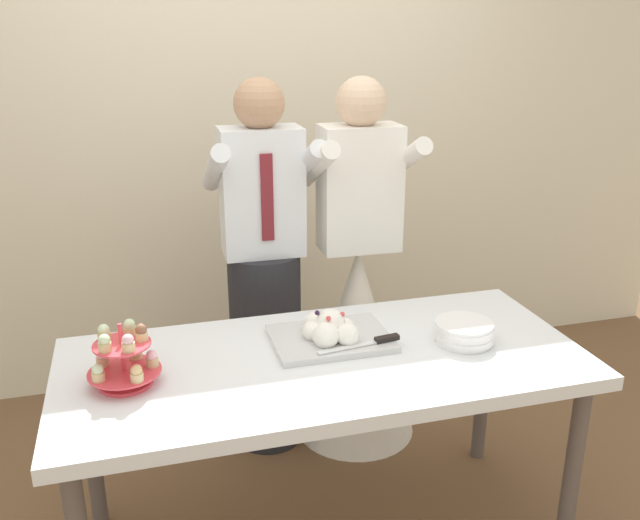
{
  "coord_description": "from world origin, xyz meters",
  "views": [
    {
      "loc": [
        -0.58,
        -2.0,
        1.86
      ],
      "look_at": [
        0.03,
        0.15,
        1.07
      ],
      "focal_mm": 37.98,
      "sensor_mm": 36.0,
      "label": 1
    }
  ],
  "objects": [
    {
      "name": "rear_wall",
      "position": [
        0.0,
        1.48,
        1.45
      ],
      "size": [
        5.2,
        0.1,
        2.9
      ],
      "primitive_type": "cube",
      "color": "beige",
      "rests_on": "ground_plane"
    },
    {
      "name": "dessert_table",
      "position": [
        0.0,
        0.0,
        0.7
      ],
      "size": [
        1.8,
        0.8,
        0.78
      ],
      "color": "silver",
      "rests_on": "ground_plane"
    },
    {
      "name": "cupcake_stand",
      "position": [
        -0.66,
        -0.01,
        0.86
      ],
      "size": [
        0.23,
        0.23,
        0.21
      ],
      "color": "#D83F4C",
      "rests_on": "dessert_table"
    },
    {
      "name": "main_cake_tray",
      "position": [
        0.05,
        0.1,
        0.81
      ],
      "size": [
        0.44,
        0.31,
        0.12
      ],
      "color": "silver",
      "rests_on": "dessert_table"
    },
    {
      "name": "plate_stack",
      "position": [
        0.52,
        -0.03,
        0.81
      ],
      "size": [
        0.21,
        0.21,
        0.08
      ],
      "color": "white",
      "rests_on": "dessert_table"
    },
    {
      "name": "person_groom",
      "position": [
        -0.06,
        0.73,
        0.75
      ],
      "size": [
        0.46,
        0.49,
        1.66
      ],
      "color": "#232328",
      "rests_on": "ground_plane"
    },
    {
      "name": "person_bride",
      "position": [
        0.35,
        0.68,
        0.58
      ],
      "size": [
        0.56,
        0.56,
        1.66
      ],
      "color": "white",
      "rests_on": "ground_plane"
    }
  ]
}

